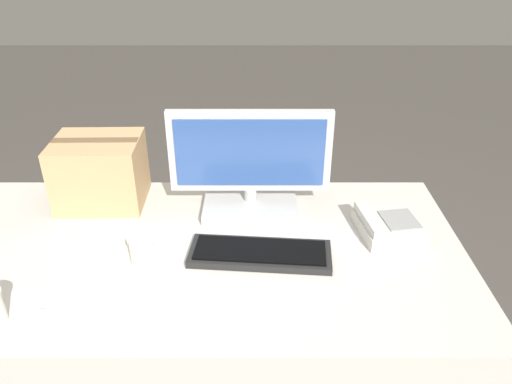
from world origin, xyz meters
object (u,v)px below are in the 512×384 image
spoon (53,312)px  cardboard_box (101,171)px  paper_cup_right (143,249)px  monitor (251,171)px  desk_phone (388,226)px  keyboard (261,253)px

spoon → cardboard_box: cardboard_box is taller
paper_cup_right → cardboard_box: size_ratio=0.29×
paper_cup_right → cardboard_box: cardboard_box is taller
cardboard_box → spoon: bearing=-88.4°
monitor → desk_phone: size_ratio=2.39×
spoon → keyboard: bearing=-149.4°
monitor → cardboard_box: size_ratio=1.81×
keyboard → desk_phone: desk_phone is taller
cardboard_box → desk_phone: bearing=-12.2°
keyboard → paper_cup_right: bearing=-171.1°
spoon → cardboard_box: 0.61m
monitor → cardboard_box: bearing=174.2°
keyboard → desk_phone: 0.45m
monitor → spoon: monitor is taller
monitor → paper_cup_right: 0.47m
monitor → paper_cup_right: monitor is taller
paper_cup_right → spoon: (-0.20, -0.23, -0.04)m
monitor → paper_cup_right: size_ratio=6.22×
keyboard → paper_cup_right: (-0.36, -0.03, 0.03)m
desk_phone → cardboard_box: (-1.00, 0.22, 0.09)m
paper_cup_right → spoon: size_ratio=0.52×
monitor → cardboard_box: (-0.55, 0.05, -0.03)m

